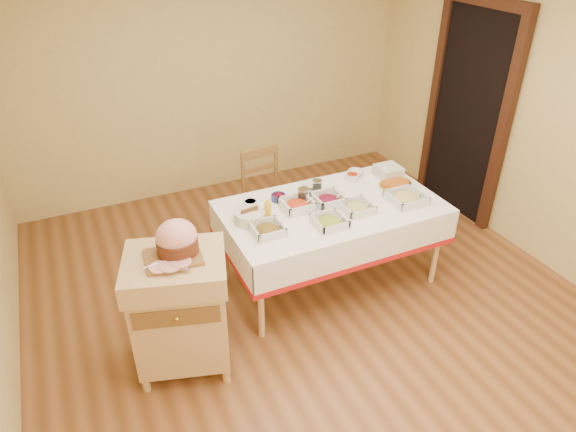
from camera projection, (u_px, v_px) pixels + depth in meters
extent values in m
plane|color=brown|center=(314.00, 308.00, 4.30)|extent=(5.00, 5.00, 0.00)
plane|color=tan|center=(212.00, 77.00, 5.58)|extent=(4.50, 0.00, 4.50)
plane|color=tan|center=(549.00, 120.00, 4.44)|extent=(0.00, 5.00, 5.00)
cube|color=black|center=(468.00, 116.00, 5.26)|extent=(0.06, 0.90, 2.10)
cube|color=#381B11|center=(503.00, 133.00, 4.86)|extent=(0.08, 0.10, 2.10)
cube|color=#381B11|center=(435.00, 102.00, 5.64)|extent=(0.08, 0.10, 2.10)
cube|color=#381B11|center=(488.00, 1.00, 4.68)|extent=(0.08, 1.10, 0.10)
cube|color=tan|center=(332.00, 209.00, 4.27)|extent=(1.80, 1.00, 0.04)
cylinder|color=tan|center=(261.00, 301.00, 3.84)|extent=(0.05, 0.05, 0.71)
cylinder|color=tan|center=(225.00, 244.00, 4.49)|extent=(0.05, 0.05, 0.71)
cylinder|color=tan|center=(437.00, 248.00, 4.43)|extent=(0.05, 0.05, 0.71)
cylinder|color=tan|center=(382.00, 205.00, 5.08)|extent=(0.05, 0.05, 0.71)
cube|color=white|center=(332.00, 206.00, 4.25)|extent=(1.82, 1.02, 0.01)
cube|color=tan|center=(182.00, 317.00, 3.57)|extent=(0.74, 0.66, 0.66)
cube|color=tan|center=(175.00, 269.00, 3.35)|extent=(0.79, 0.72, 0.17)
cube|color=brown|center=(188.00, 316.00, 3.25)|extent=(0.53, 0.16, 0.13)
sphere|color=gold|center=(189.00, 317.00, 3.24)|extent=(0.03, 0.03, 0.03)
cylinder|color=tan|center=(156.00, 391.00, 3.49)|extent=(0.06, 0.06, 0.11)
cylinder|color=tan|center=(143.00, 348.00, 3.84)|extent=(0.06, 0.06, 0.11)
cylinder|color=tan|center=(233.00, 365.00, 3.69)|extent=(0.06, 0.06, 0.11)
cylinder|color=tan|center=(214.00, 326.00, 4.04)|extent=(0.06, 0.06, 0.11)
cube|color=brown|center=(270.00, 200.00, 4.92)|extent=(0.47, 0.46, 0.03)
cylinder|color=brown|center=(264.00, 236.00, 4.83)|extent=(0.04, 0.04, 0.45)
cylinder|color=brown|center=(245.00, 219.00, 5.09)|extent=(0.04, 0.04, 0.45)
cylinder|color=brown|center=(296.00, 225.00, 5.00)|extent=(0.04, 0.04, 0.45)
cylinder|color=brown|center=(277.00, 209.00, 5.26)|extent=(0.04, 0.04, 0.45)
cylinder|color=brown|center=(243.00, 177.00, 4.85)|extent=(0.04, 0.04, 0.48)
cylinder|color=brown|center=(276.00, 168.00, 5.02)|extent=(0.04, 0.04, 0.48)
cube|color=brown|center=(259.00, 153.00, 4.83)|extent=(0.38, 0.08, 0.09)
cube|color=brown|center=(173.00, 257.00, 3.30)|extent=(0.36, 0.29, 0.02)
ellipsoid|color=pink|center=(176.00, 236.00, 3.28)|extent=(0.27, 0.24, 0.23)
cylinder|color=#502412|center=(177.00, 244.00, 3.31)|extent=(0.27, 0.27, 0.09)
cube|color=silver|center=(171.00, 269.00, 3.17)|extent=(0.23, 0.10, 0.00)
cylinder|color=silver|center=(163.00, 261.00, 3.23)|extent=(0.26, 0.08, 0.01)
cube|color=silver|center=(268.00, 232.00, 3.89)|extent=(0.23, 0.23, 0.01)
ellipsoid|color=maroon|center=(268.00, 229.00, 3.88)|extent=(0.18, 0.18, 0.06)
cylinder|color=silver|center=(275.00, 229.00, 3.88)|extent=(0.14, 0.01, 0.10)
cube|color=silver|center=(329.00, 224.00, 3.99)|extent=(0.24, 0.24, 0.01)
ellipsoid|color=gold|center=(330.00, 222.00, 3.98)|extent=(0.18, 0.18, 0.06)
cylinder|color=silver|center=(337.00, 221.00, 3.98)|extent=(0.13, 0.01, 0.10)
cube|color=silver|center=(356.00, 210.00, 4.18)|extent=(0.24, 0.24, 0.01)
ellipsoid|color=tan|center=(357.00, 207.00, 4.17)|extent=(0.19, 0.19, 0.06)
cylinder|color=silver|center=(364.00, 207.00, 4.17)|extent=(0.14, 0.01, 0.10)
cube|color=silver|center=(406.00, 201.00, 4.31)|extent=(0.29, 0.29, 0.02)
ellipsoid|color=tan|center=(406.00, 198.00, 4.30)|extent=(0.22, 0.22, 0.08)
cylinder|color=silver|center=(415.00, 198.00, 4.30)|extent=(0.15, 0.01, 0.11)
cube|color=silver|center=(297.00, 208.00, 4.21)|extent=(0.24, 0.24, 0.02)
ellipsoid|color=red|center=(297.00, 205.00, 4.19)|extent=(0.19, 0.19, 0.06)
cylinder|color=silver|center=(304.00, 204.00, 4.19)|extent=(0.16, 0.01, 0.12)
cube|color=silver|center=(328.00, 202.00, 4.29)|extent=(0.24, 0.24, 0.02)
ellipsoid|color=maroon|center=(328.00, 200.00, 4.27)|extent=(0.18, 0.18, 0.06)
cylinder|color=silver|center=(335.00, 199.00, 4.27)|extent=(0.16, 0.01, 0.11)
cylinder|color=silver|center=(251.00, 204.00, 4.23)|extent=(0.12, 0.12, 0.05)
cylinder|color=black|center=(250.00, 202.00, 4.22)|extent=(0.09, 0.09, 0.02)
cylinder|color=navy|center=(278.00, 197.00, 4.32)|extent=(0.12, 0.12, 0.05)
cylinder|color=maroon|center=(278.00, 196.00, 4.31)|extent=(0.10, 0.10, 0.02)
cylinder|color=silver|center=(352.00, 177.00, 4.64)|extent=(0.12, 0.12, 0.06)
cylinder|color=red|center=(352.00, 175.00, 4.63)|extent=(0.10, 0.10, 0.02)
imported|color=silver|center=(311.00, 185.00, 4.53)|extent=(0.20, 0.20, 0.04)
imported|color=silver|center=(356.00, 173.00, 4.73)|extent=(0.15, 0.15, 0.04)
cylinder|color=silver|center=(303.00, 196.00, 4.29)|extent=(0.09, 0.09, 0.11)
cylinder|color=silver|center=(303.00, 189.00, 4.26)|extent=(0.09, 0.09, 0.01)
cylinder|color=black|center=(303.00, 197.00, 4.30)|extent=(0.07, 0.07, 0.08)
cylinder|color=silver|center=(317.00, 186.00, 4.44)|extent=(0.08, 0.08, 0.10)
cylinder|color=silver|center=(317.00, 181.00, 4.41)|extent=(0.08, 0.08, 0.01)
cylinder|color=black|center=(317.00, 188.00, 4.45)|extent=(0.07, 0.07, 0.07)
cylinder|color=gold|center=(268.00, 211.00, 4.04)|extent=(0.06, 0.06, 0.15)
cone|color=gold|center=(268.00, 201.00, 3.99)|extent=(0.04, 0.04, 0.04)
cylinder|color=silver|center=(250.00, 216.00, 4.02)|extent=(0.25, 0.25, 0.09)
cube|color=silver|center=(388.00, 176.00, 4.71)|extent=(0.21, 0.21, 0.01)
cube|color=silver|center=(388.00, 175.00, 4.70)|extent=(0.21, 0.21, 0.01)
cube|color=silver|center=(388.00, 174.00, 4.69)|extent=(0.21, 0.21, 0.01)
cube|color=silver|center=(388.00, 172.00, 4.69)|extent=(0.21, 0.21, 0.01)
cube|color=silver|center=(388.00, 171.00, 4.68)|extent=(0.21, 0.21, 0.01)
cube|color=silver|center=(389.00, 170.00, 4.67)|extent=(0.21, 0.21, 0.01)
cube|color=silver|center=(389.00, 168.00, 4.67)|extent=(0.21, 0.21, 0.01)
cube|color=silver|center=(389.00, 167.00, 4.66)|extent=(0.21, 0.21, 0.01)
ellipsoid|color=gold|center=(395.00, 184.00, 4.55)|extent=(0.31, 0.22, 0.03)
ellipsoid|color=#BA5714|center=(395.00, 183.00, 4.54)|extent=(0.26, 0.19, 0.03)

